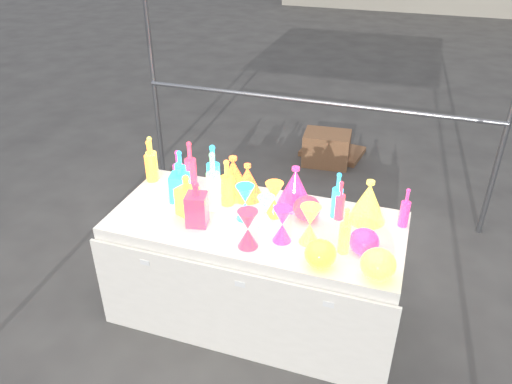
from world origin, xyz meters
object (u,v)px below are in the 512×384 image
(display_table, at_px, (256,269))
(decanter_0, at_px, (187,195))
(bottle_0, at_px, (150,161))
(lampshade_0, at_px, (248,181))
(globe_0, at_px, (320,255))
(hourglass_0, at_px, (248,229))
(cardboard_box_closed, at_px, (327,148))

(display_table, bearing_deg, decanter_0, -172.18)
(decanter_0, bearing_deg, bottle_0, 163.18)
(lampshade_0, bearing_deg, display_table, -38.78)
(globe_0, distance_m, lampshade_0, 0.82)
(decanter_0, xyz_separation_m, lampshade_0, (0.29, 0.31, -0.02))
(display_table, distance_m, decanter_0, 0.67)
(display_table, bearing_deg, hourglass_0, -80.76)
(cardboard_box_closed, distance_m, hourglass_0, 2.70)
(cardboard_box_closed, bearing_deg, hourglass_0, -93.73)
(bottle_0, height_order, globe_0, bottle_0)
(bottle_0, relative_size, hourglass_0, 1.31)
(decanter_0, bearing_deg, hourglass_0, -3.66)
(cardboard_box_closed, relative_size, lampshade_0, 1.96)
(cardboard_box_closed, distance_m, globe_0, 2.77)
(cardboard_box_closed, relative_size, hourglass_0, 2.04)
(cardboard_box_closed, height_order, decanter_0, decanter_0)
(cardboard_box_closed, height_order, hourglass_0, hourglass_0)
(lampshade_0, bearing_deg, globe_0, -19.98)
(display_table, relative_size, cardboard_box_closed, 3.86)
(decanter_0, relative_size, hourglass_0, 1.17)
(bottle_0, bearing_deg, globe_0, -22.61)
(display_table, xyz_separation_m, cardboard_box_closed, (-0.00, 2.35, -0.20))
(lampshade_0, bearing_deg, bottle_0, -157.95)
(display_table, xyz_separation_m, globe_0, (0.46, -0.30, 0.44))
(display_table, distance_m, lampshade_0, 0.57)
(cardboard_box_closed, bearing_deg, decanter_0, -104.64)
(hourglass_0, distance_m, globe_0, 0.43)
(globe_0, bearing_deg, cardboard_box_closed, 100.05)
(display_table, height_order, globe_0, globe_0)
(decanter_0, xyz_separation_m, hourglass_0, (0.47, -0.20, -0.02))
(bottle_0, xyz_separation_m, decanter_0, (0.42, -0.31, -0.02))
(decanter_0, distance_m, lampshade_0, 0.42)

